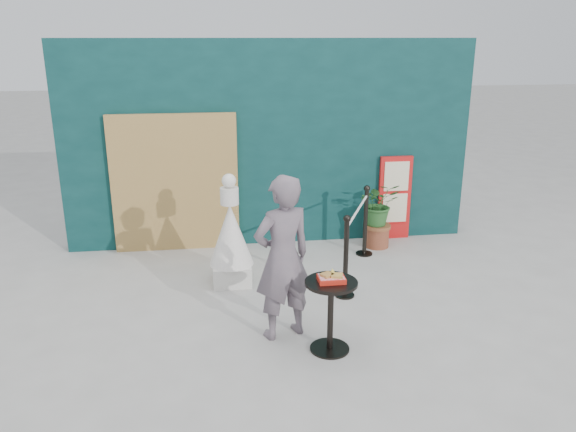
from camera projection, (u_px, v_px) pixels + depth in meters
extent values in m
plane|color=#ADAAA5|center=(304.00, 343.00, 5.78)|extent=(60.00, 60.00, 0.00)
cube|color=#0A2D2E|center=(270.00, 144.00, 8.30)|extent=(6.00, 0.30, 3.00)
cube|color=tan|center=(175.00, 184.00, 8.07)|extent=(1.80, 0.08, 2.00)
imported|color=slate|center=(283.00, 258.00, 5.69)|extent=(0.74, 0.62, 1.74)
cube|color=red|center=(394.00, 198.00, 8.63)|extent=(0.50, 0.06, 1.30)
cube|color=beige|center=(397.00, 176.00, 8.49)|extent=(0.38, 0.02, 0.45)
cube|color=beige|center=(395.00, 208.00, 8.64)|extent=(0.38, 0.02, 0.45)
cube|color=red|center=(393.00, 229.00, 8.74)|extent=(0.38, 0.02, 0.18)
cube|color=silver|center=(232.00, 273.00, 7.18)|extent=(0.48, 0.48, 0.26)
cone|color=white|center=(231.00, 234.00, 7.02)|extent=(0.56, 0.56, 0.79)
cylinder|color=white|center=(229.00, 196.00, 6.87)|extent=(0.23, 0.23, 0.21)
sphere|color=white|center=(229.00, 181.00, 6.81)|extent=(0.17, 0.17, 0.17)
cylinder|color=black|center=(330.00, 348.00, 5.67)|extent=(0.40, 0.40, 0.02)
cylinder|color=black|center=(330.00, 317.00, 5.56)|extent=(0.06, 0.06, 0.72)
cylinder|color=black|center=(331.00, 283.00, 5.45)|extent=(0.52, 0.52, 0.03)
cube|color=red|center=(331.00, 279.00, 5.44)|extent=(0.26, 0.19, 0.05)
cube|color=red|center=(331.00, 276.00, 5.43)|extent=(0.24, 0.17, 0.00)
cube|color=gold|center=(327.00, 275.00, 5.43)|extent=(0.15, 0.14, 0.02)
cube|color=gold|center=(337.00, 276.00, 5.41)|extent=(0.13, 0.13, 0.02)
cone|color=yellow|center=(332.00, 271.00, 5.47)|extent=(0.06, 0.06, 0.06)
cylinder|color=brown|center=(377.00, 237.00, 8.41)|extent=(0.36, 0.36, 0.30)
cylinder|color=brown|center=(377.00, 226.00, 8.36)|extent=(0.40, 0.40, 0.05)
imported|color=#275926|center=(379.00, 204.00, 8.25)|extent=(0.59, 0.51, 0.65)
cylinder|color=black|center=(345.00, 295.00, 6.84)|extent=(0.24, 0.24, 0.02)
cylinder|color=black|center=(346.00, 259.00, 6.70)|extent=(0.06, 0.06, 0.96)
sphere|color=black|center=(347.00, 219.00, 6.54)|extent=(0.09, 0.09, 0.09)
cylinder|color=black|center=(364.00, 254.00, 8.15)|extent=(0.24, 0.24, 0.02)
cylinder|color=black|center=(365.00, 223.00, 8.00)|extent=(0.06, 0.06, 0.96)
sphere|color=black|center=(367.00, 188.00, 7.85)|extent=(0.09, 0.09, 0.09)
cylinder|color=silver|center=(358.00, 210.00, 7.23)|extent=(0.63, 1.31, 0.03)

